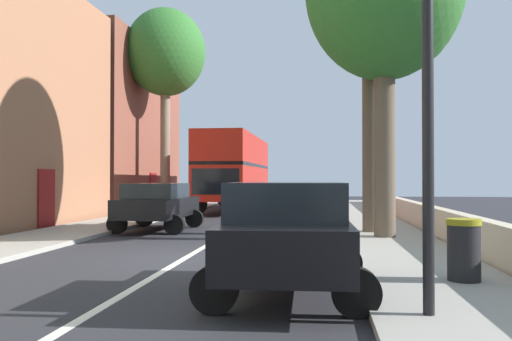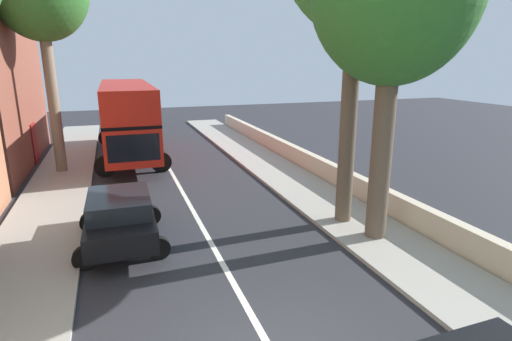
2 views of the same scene
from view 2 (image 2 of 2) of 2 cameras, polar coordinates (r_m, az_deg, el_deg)
The scene contains 3 objects.
sidewalk_right at distance 10.72m, azimuth 29.25°, elevation -16.34°, with size 2.60×60.00×0.12m, color #9E998E.
double_decker_bus at distance 23.75m, azimuth -17.44°, elevation 7.33°, with size 3.60×11.11×4.06m.
parked_car_black_left_2 at distance 12.64m, azimuth -18.36°, elevation -5.98°, with size 2.56×4.19×1.61m.
Camera 2 is at (-2.44, -5.78, 5.32)m, focal length 28.75 mm.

